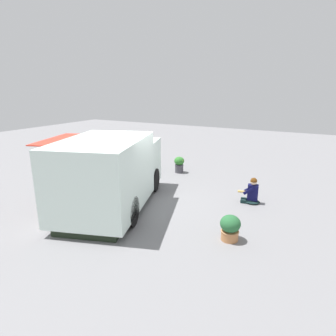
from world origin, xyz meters
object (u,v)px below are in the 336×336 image
planter_flowering_near (151,161)px  plaza_bench (112,161)px  planter_flowering_side (179,164)px  food_truck (112,173)px  person_customer (252,193)px  planter_flowering_far (230,227)px

planter_flowering_near → plaza_bench: planter_flowering_near is taller
planter_flowering_near → planter_flowering_side: planter_flowering_side is taller
food_truck → plaza_bench: size_ratio=3.32×
person_customer → food_truck: bearing=121.8°
person_customer → planter_flowering_side: person_customer is taller
planter_flowering_far → planter_flowering_side: bearing=38.4°
food_truck → planter_flowering_far: (-0.33, -4.06, -0.77)m
food_truck → planter_flowering_side: bearing=-2.0°
planter_flowering_near → person_customer: bearing=-111.5°
planter_flowering_side → plaza_bench: (-0.89, 3.21, -0.05)m
planter_flowering_near → planter_flowering_side: bearing=-89.2°
planter_flowering_far → plaza_bench: bearing=60.4°
planter_flowering_near → planter_flowering_side: size_ratio=0.97×
food_truck → planter_flowering_side: (4.60, -0.16, -0.72)m
planter_flowering_far → planter_flowering_side: 6.29m
planter_flowering_near → plaza_bench: bearing=117.5°
planter_flowering_side → food_truck: bearing=178.0°
food_truck → person_customer: (2.46, -3.98, -0.76)m
person_customer → plaza_bench: person_customer is taller
planter_flowering_near → planter_flowering_side: (0.02, -1.54, 0.02)m
planter_flowering_far → person_customer: bearing=1.8°
planter_flowering_side → plaza_bench: bearing=105.5°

